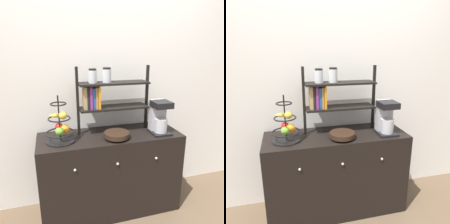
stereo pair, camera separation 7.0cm
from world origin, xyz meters
TOP-DOWN VIEW (x-y plane):
  - ground_plane at (0.00, 0.00)m, footprint 12.00×12.00m
  - wall_back at (0.00, 0.52)m, footprint 7.00×0.05m
  - sideboard at (0.00, 0.24)m, footprint 1.35×0.50m
  - coffee_maker at (0.47, 0.17)m, footprint 0.18×0.21m
  - fruit_stand at (-0.46, 0.20)m, footprint 0.25×0.25m
  - wooden_bowl at (0.03, 0.13)m, footprint 0.23×0.23m
  - shelf_hutch at (-0.03, 0.33)m, footprint 0.71×0.20m

SIDE VIEW (x-z plane):
  - ground_plane at x=0.00m, z-range 0.00..0.00m
  - sideboard at x=0.00m, z-range 0.00..0.82m
  - wooden_bowl at x=0.03m, z-range 0.83..0.89m
  - fruit_stand at x=-0.46m, z-range 0.75..1.17m
  - coffee_maker at x=0.47m, z-range 0.82..1.14m
  - shelf_hutch at x=-0.03m, z-range 0.89..1.53m
  - wall_back at x=0.00m, z-range 0.00..2.60m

